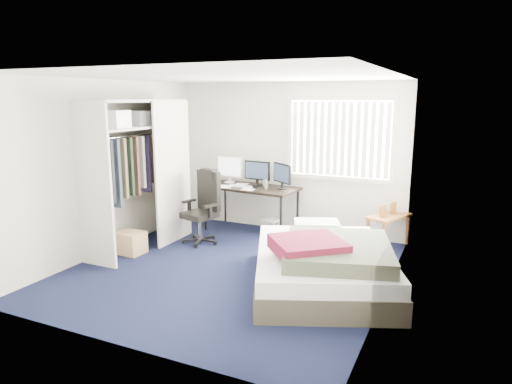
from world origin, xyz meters
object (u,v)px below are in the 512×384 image
at_px(desk, 252,185).
at_px(bed, 323,263).
at_px(office_chair, 203,215).
at_px(nightstand, 389,219).

bearing_deg(desk, bed, -44.77).
xyz_separation_m(office_chair, nightstand, (2.69, 0.95, -0.00)).
height_order(nightstand, bed, bed).
height_order(desk, office_chair, desk).
bearing_deg(bed, desk, 135.23).
distance_m(desk, office_chair, 1.03).
relative_size(nightstand, bed, 0.32).
height_order(desk, nightstand, desk).
bearing_deg(desk, nightstand, 2.40).
xyz_separation_m(desk, nightstand, (2.25, 0.09, -0.36)).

